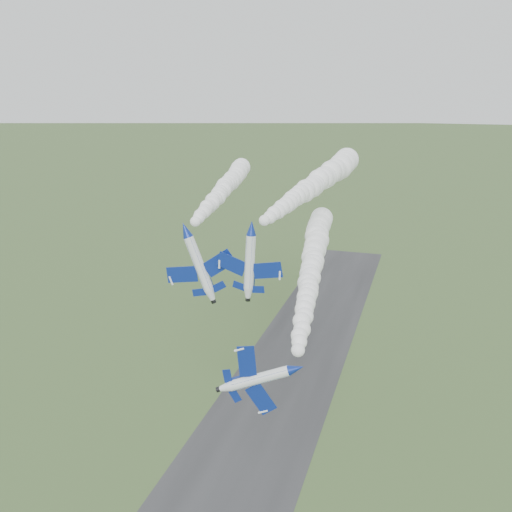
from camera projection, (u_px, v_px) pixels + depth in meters
The scene contains 7 objects.
runway at pixel (260, 428), 113.62m from camera, with size 24.00×260.00×0.04m, color #29292C.
jet_lead at pixel (296, 369), 68.92m from camera, with size 4.06×11.38×8.92m.
smoke_trail_jet_lead at pixel (312, 267), 99.94m from camera, with size 4.95×61.64×4.95m, color white, non-canonical shape.
jet_pair_left at pixel (185, 230), 91.23m from camera, with size 11.39×14.33×4.78m.
smoke_trail_jet_pair_left at pixel (223, 190), 119.78m from camera, with size 4.50×52.76×4.50m, color white, non-canonical shape.
jet_pair_right at pixel (251, 228), 87.42m from camera, with size 11.10×13.27×3.29m.
smoke_trail_jet_pair_right at pixel (314, 185), 114.20m from camera, with size 5.74×56.20×5.74m, color white, non-canonical shape.
Camera 1 is at (28.56, -64.63, 65.69)m, focal length 40.00 mm.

